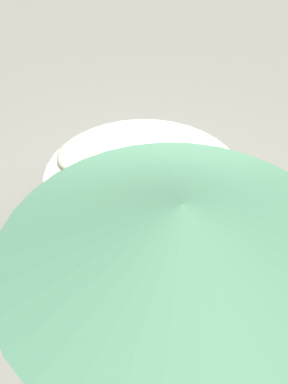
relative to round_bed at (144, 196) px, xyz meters
name	(u,v)px	position (x,y,z in m)	size (l,w,h in m)	color
ground_plane	(144,217)	(0.00, 0.00, -0.33)	(16.00, 16.00, 0.00)	gray
round_bed	(144,196)	(0.00, 0.00, 0.00)	(2.11, 2.11, 0.64)	#595966
throw_pillow_0	(76,155)	(0.09, 0.75, 0.41)	(0.49, 0.38, 0.20)	beige
throw_pillow_1	(78,188)	(-0.42, 0.60, 0.40)	(0.52, 0.37, 0.17)	silver
throw_pillow_2	(113,217)	(-0.78, 0.18, 0.41)	(0.52, 0.34, 0.20)	beige
throw_pillow_3	(173,213)	(-0.64, -0.36, 0.40)	(0.47, 0.31, 0.18)	silver
patio_umbrella	(181,232)	(-2.01, -0.47, 1.60)	(2.09, 2.09, 2.13)	#262628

